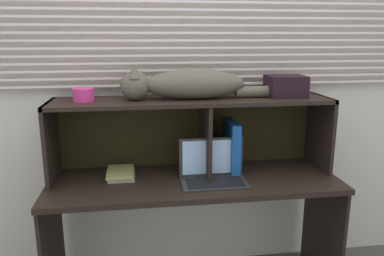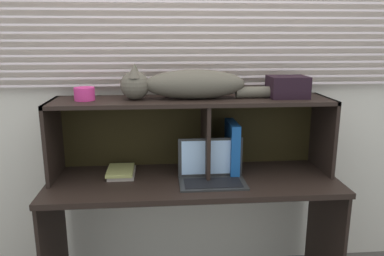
% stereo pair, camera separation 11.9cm
% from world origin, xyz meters
% --- Properties ---
extents(back_panel_with_blinds, '(4.40, 0.08, 2.50)m').
position_xyz_m(back_panel_with_blinds, '(0.00, 0.55, 1.26)').
color(back_panel_with_blinds, beige).
rests_on(back_panel_with_blinds, ground).
extents(desk, '(1.59, 0.55, 0.70)m').
position_xyz_m(desk, '(0.00, 0.23, 0.58)').
color(desk, black).
rests_on(desk, ground).
extents(hutch_shelf_unit, '(1.55, 0.34, 0.43)m').
position_xyz_m(hutch_shelf_unit, '(0.01, 0.36, 1.01)').
color(hutch_shelf_unit, black).
rests_on(hutch_shelf_unit, desk).
extents(cat, '(0.94, 0.18, 0.19)m').
position_xyz_m(cat, '(-0.03, 0.33, 1.22)').
color(cat, brown).
rests_on(cat, hutch_shelf_unit).
extents(laptop, '(0.36, 0.20, 0.23)m').
position_xyz_m(laptop, '(0.10, 0.18, 0.76)').
color(laptop, '#282828').
rests_on(laptop, desk).
extents(binder_upright, '(0.05, 0.24, 0.30)m').
position_xyz_m(binder_upright, '(0.23, 0.33, 0.85)').
color(binder_upright, '#164B95').
rests_on(binder_upright, desk).
extents(book_stack, '(0.15, 0.21, 0.04)m').
position_xyz_m(book_stack, '(-0.40, 0.32, 0.72)').
color(book_stack, gray).
rests_on(book_stack, desk).
extents(small_basket, '(0.11, 0.11, 0.07)m').
position_xyz_m(small_basket, '(-0.58, 0.33, 1.17)').
color(small_basket, '#D6327E').
rests_on(small_basket, hutch_shelf_unit).
extents(storage_box, '(0.21, 0.17, 0.12)m').
position_xyz_m(storage_box, '(0.54, 0.33, 1.20)').
color(storage_box, black).
rests_on(storage_box, hutch_shelf_unit).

